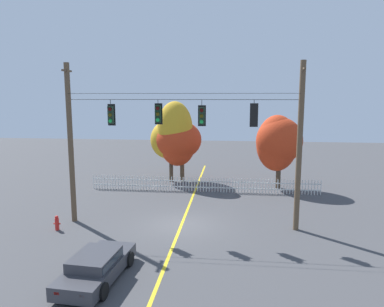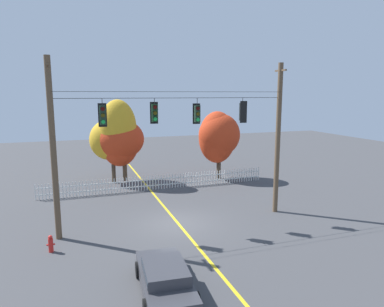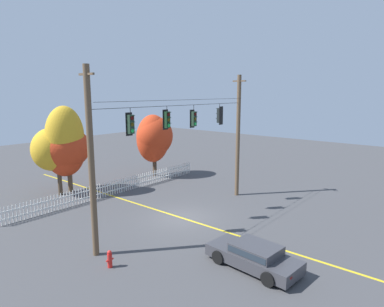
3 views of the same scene
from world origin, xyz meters
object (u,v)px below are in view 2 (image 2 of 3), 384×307
Objects in this scene: autumn_oak_far_east at (218,136)px; fire_hydrant at (51,244)px; autumn_maple_near_fence at (114,134)px; parked_car at (165,278)px; traffic_signal_westbound_side at (103,115)px; autumn_maple_mid at (120,141)px; traffic_signal_northbound_primary at (197,114)px; traffic_signal_southbound_primary at (243,112)px; traffic_signal_northbound_secondary at (155,113)px.

autumn_oak_far_east is 7.11× the size of fire_hydrant.
parked_car is at bearing -90.76° from autumn_maple_near_fence.
traffic_signal_westbound_side reaches higher than autumn_maple_mid.
traffic_signal_northbound_primary is at bearing -71.96° from autumn_maple_near_fence.
autumn_maple_near_fence is at bearing 120.56° from traffic_signal_southbound_primary.
traffic_signal_westbound_side and traffic_signal_northbound_primary have the same top height.
traffic_signal_westbound_side is 2.68m from traffic_signal_northbound_secondary.
traffic_signal_northbound_primary is at bearing -119.85° from autumn_oak_far_east.
traffic_signal_northbound_secondary is 10.99m from autumn_maple_mid.
traffic_signal_southbound_primary reaches higher than fire_hydrant.
traffic_signal_westbound_side is 0.27× the size of autumn_maple_mid.
traffic_signal_northbound_secondary is at bearing 79.37° from parked_car.
traffic_signal_northbound_secondary is at bearing 15.79° from fire_hydrant.
traffic_signal_northbound_secondary is (2.68, -0.00, 0.07)m from traffic_signal_westbound_side.
autumn_oak_far_east reaches higher than parked_car.
traffic_signal_northbound_secondary is 10.76m from autumn_maple_near_fence.
autumn_maple_near_fence is (-1.01, 10.48, -2.23)m from traffic_signal_northbound_secondary.
traffic_signal_southbound_primary is at bearing -0.39° from traffic_signal_northbound_primary.
fire_hydrant is at bearing -150.78° from traffic_signal_westbound_side.
autumn_maple_near_fence is (-6.20, 10.50, -2.20)m from traffic_signal_southbound_primary.
traffic_signal_southbound_primary is 12.24m from fire_hydrant.
fire_hydrant is (-13.10, -10.70, -3.32)m from autumn_oak_far_east.
traffic_signal_northbound_secondary is at bearing -84.50° from autumn_maple_near_fence.
autumn_oak_far_east is at bearing 39.26° from fire_hydrant.
autumn_oak_far_east is 1.32× the size of parked_car.
parked_car is 5.40× the size of fire_hydrant.
autumn_oak_far_east is at bearing -8.60° from autumn_maple_near_fence.
autumn_maple_mid reaches higher than parked_car.
traffic_signal_westbound_side is 0.21× the size of autumn_maple_near_fence.
parked_car is at bearing -100.63° from traffic_signal_northbound_secondary.
autumn_oak_far_east is (7.66, 9.17, -2.60)m from traffic_signal_northbound_secondary.
traffic_signal_northbound_primary is 0.25× the size of autumn_oak_far_east.
traffic_signal_northbound_primary is 11.23m from autumn_maple_near_fence.
traffic_signal_southbound_primary is at bearing -61.77° from autumn_maple_mid.
parked_car is at bearing -92.39° from autumn_maple_mid.
traffic_signal_northbound_secondary and traffic_signal_northbound_primary have the same top height.
traffic_signal_westbound_side is at bearing 179.86° from traffic_signal_southbound_primary.
autumn_maple_mid is (0.49, 0.13, -0.59)m from autumn_maple_near_fence.
fire_hydrant is (-4.42, -12.02, -3.69)m from autumn_maple_near_fence.
traffic_signal_northbound_secondary and traffic_signal_southbound_primary have the same top height.
traffic_signal_northbound_secondary is 8.81m from parked_car.
traffic_signal_northbound_primary is at bearing -0.01° from traffic_signal_northbound_secondary.
traffic_signal_northbound_primary is 10.86m from autumn_oak_far_east.
autumn_maple_mid is (2.16, 10.61, -2.75)m from traffic_signal_westbound_side.
autumn_oak_far_east is at bearing 74.93° from traffic_signal_southbound_primary.
traffic_signal_westbound_side is 1.01× the size of traffic_signal_northbound_primary.
traffic_signal_northbound_secondary is 2.41m from traffic_signal_northbound_primary.
autumn_maple_mid is 13.47m from fire_hydrant.
parked_car is (1.45, -6.58, -5.66)m from traffic_signal_westbound_side.
traffic_signal_southbound_primary is at bearing -0.21° from traffic_signal_northbound_secondary.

